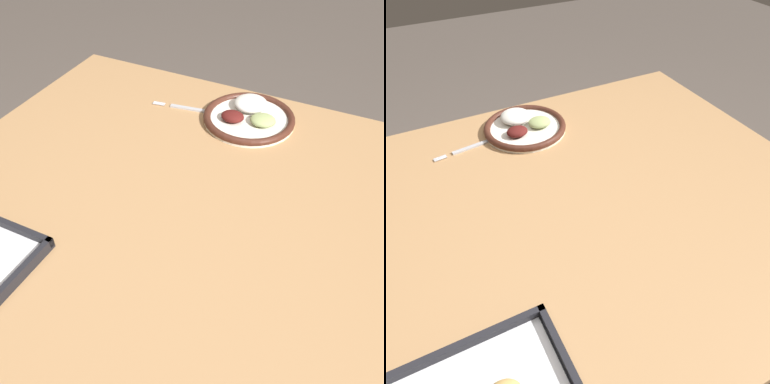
# 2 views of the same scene
# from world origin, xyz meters

# --- Properties ---
(ground_plane) EXTENTS (8.00, 8.00, 0.00)m
(ground_plane) POSITION_xyz_m (0.00, 0.00, 0.00)
(ground_plane) COLOR #564C44
(dining_table) EXTENTS (1.22, 1.01, 0.75)m
(dining_table) POSITION_xyz_m (0.00, 0.00, 0.65)
(dining_table) COLOR #AD7F51
(dining_table) RESTS_ON ground_plane
(dinner_plate) EXTENTS (0.24, 0.24, 0.04)m
(dinner_plate) POSITION_xyz_m (0.00, -0.35, 0.76)
(dinner_plate) COLOR white
(dinner_plate) RESTS_ON dining_table
(fork) EXTENTS (0.19, 0.04, 0.00)m
(fork) POSITION_xyz_m (0.17, -0.33, 0.75)
(fork) COLOR #B2B2B7
(fork) RESTS_ON dining_table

